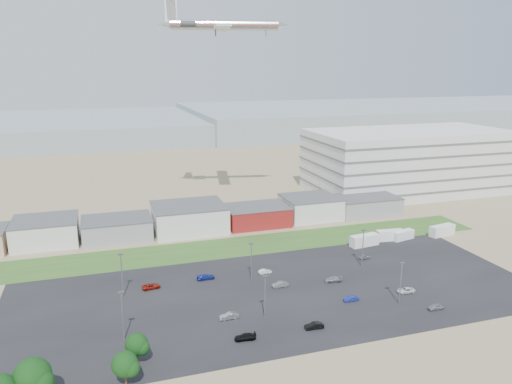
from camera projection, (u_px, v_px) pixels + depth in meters
name	position (u px, v px, depth m)	size (l,w,h in m)	color
ground	(290.00, 341.00, 93.87)	(700.00, 700.00, 0.00)	#8D7C5A
parking_lot	(278.00, 293.00, 113.82)	(120.00, 50.00, 0.01)	black
grass_strip	(222.00, 248.00, 141.87)	(160.00, 16.00, 0.02)	#2F5921
hills_backdrop	(191.00, 126.00, 395.41)	(700.00, 200.00, 9.00)	gray
building_row	(154.00, 221.00, 153.39)	(170.00, 20.00, 8.00)	silver
parking_garage	(409.00, 161.00, 205.21)	(80.00, 40.00, 25.00)	silver
box_trailer_a	(364.00, 240.00, 143.40)	(8.63, 2.70, 3.24)	silver
box_trailer_b	(390.00, 235.00, 148.10)	(8.16, 2.55, 3.06)	silver
box_trailer_c	(403.00, 235.00, 148.67)	(7.31, 2.28, 2.74)	silver
box_trailer_d	(442.00, 230.00, 152.22)	(8.50, 2.66, 3.19)	silver
tree_mid	(33.00, 380.00, 74.72)	(6.07, 6.07, 9.10)	black
tree_right	(125.00, 367.00, 79.97)	(4.55, 4.55, 6.82)	black
tree_near	(137.00, 347.00, 86.14)	(4.24, 4.24, 6.35)	black
lightpole_front_l	(123.00, 316.00, 93.02)	(1.16, 0.49, 9.89)	slate
lightpole_front_m	(265.00, 297.00, 101.07)	(1.12, 0.47, 9.56)	slate
lightpole_front_r	(401.00, 283.00, 107.53)	(1.13, 0.47, 9.60)	slate
lightpole_back_l	(122.00, 275.00, 110.89)	(1.20, 0.50, 10.18)	slate
lightpole_back_m	(251.00, 262.00, 119.49)	(1.11, 0.46, 9.45)	slate
lightpole_back_r	(363.00, 248.00, 127.86)	(1.16, 0.49, 9.90)	slate
airliner	(224.00, 25.00, 167.00)	(44.18, 30.12, 13.05)	silver
parked_car_0	(406.00, 290.00, 113.79)	(1.90, 4.13, 1.15)	silver
parked_car_1	(351.00, 299.00, 109.74)	(1.20, 3.45, 1.14)	navy
parked_car_2	(436.00, 307.00, 105.88)	(1.41, 3.52, 1.20)	#A5A5AA
parked_car_3	(245.00, 337.00, 94.15)	(1.68, 4.14, 1.20)	black
parked_car_4	(229.00, 316.00, 101.93)	(1.37, 3.92, 1.29)	#A5A5AA
parked_car_6	(206.00, 277.00, 120.94)	(1.79, 4.41, 1.28)	navy
parked_car_7	(280.00, 284.00, 116.73)	(1.36, 3.90, 1.29)	#595B5E
parked_car_8	(364.00, 257.00, 133.69)	(1.34, 3.33, 1.13)	#A5A5AA
parked_car_9	(151.00, 286.00, 115.82)	(1.97, 4.27, 1.19)	maroon
parked_car_11	(265.00, 271.00, 124.42)	(1.16, 3.34, 1.10)	silver
parked_car_12	(333.00, 279.00, 119.53)	(1.72, 4.23, 1.23)	#A5A5AA
parked_car_13	(314.00, 326.00, 98.13)	(1.34, 3.85, 1.27)	black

